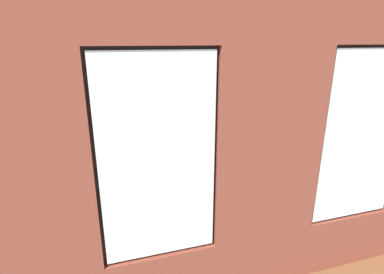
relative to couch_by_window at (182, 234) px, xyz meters
name	(u,v)px	position (x,y,z in m)	size (l,w,h in m)	color
ground_plane	(187,178)	(-0.71, -2.25, -0.38)	(6.42, 6.57, 0.10)	brown
brick_wall_with_windows	(269,153)	(-0.71, 0.65, 1.23)	(5.82, 0.30, 3.17)	brown
white_wall_right	(10,111)	(2.15, -2.05, 1.26)	(0.10, 5.57, 3.17)	silver
couch_by_window	(182,234)	(0.00, 0.00, 0.00)	(1.77, 0.87, 0.80)	black
couch_left	(293,155)	(-2.93, -1.89, 0.00)	(0.87, 1.77, 0.80)	black
coffee_table	(187,162)	(-0.67, -2.06, 0.07)	(1.39, 0.84, 0.45)	tan
cup_ceramic	(195,158)	(-0.78, -1.93, 0.17)	(0.08, 0.08, 0.09)	silver
candle_jar	(168,161)	(-0.26, -1.93, 0.18)	(0.08, 0.08, 0.12)	#B7333D
table_plant_small	(204,148)	(-1.05, -2.20, 0.25)	(0.13, 0.13, 0.23)	beige
remote_black	(187,158)	(-0.67, -2.06, 0.13)	(0.05, 0.17, 0.02)	black
remote_silver	(177,157)	(-0.50, -2.16, 0.13)	(0.05, 0.17, 0.02)	#B2B2B7
media_console	(45,188)	(1.85, -2.05, -0.09)	(1.10, 0.42, 0.47)	black
tv_flatscreen	(40,155)	(1.85, -2.05, 0.50)	(0.97, 0.20, 0.71)	black
papasan_chair	(162,130)	(-0.61, -4.14, 0.11)	(1.08, 1.08, 0.69)	olive
potted_plant_between_couches	(277,188)	(-1.34, -0.06, 0.40)	(1.06, 0.98, 1.38)	beige
potted_plant_near_tv	(73,193)	(1.31, -1.04, 0.24)	(0.81, 0.84, 1.14)	#47423D
potted_plant_beside_window_right	(37,230)	(1.55, 0.09, 0.45)	(1.03, 1.11, 1.52)	gray
potted_plant_mid_room_small	(198,150)	(-1.15, -2.83, -0.04)	(0.29, 0.29, 0.44)	#47423D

